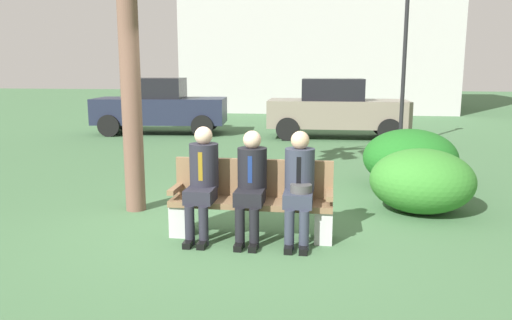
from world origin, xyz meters
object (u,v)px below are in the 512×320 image
object	(u,v)px
seated_man_middle	(251,180)
shrub_near_bench	(410,158)
shrub_mid_lawn	(422,181)
parked_car_far	(336,109)
seated_man_right	(299,181)
park_bench	(252,201)
building_backdrop	(319,0)
parked_car_near	(160,106)
street_lamp	(405,52)
seated_man_left	(202,177)

from	to	relation	value
seated_man_middle	shrub_near_bench	world-z (taller)	seated_man_middle
shrub_mid_lawn	parked_car_far	bearing A→B (deg)	98.36
seated_man_right	parked_car_far	xyz separation A→B (m)	(0.51, 8.86, 0.13)
park_bench	seated_man_middle	bearing A→B (deg)	-84.68
shrub_mid_lawn	building_backdrop	xyz separation A→B (m)	(-1.93, 18.47, 4.81)
park_bench	parked_car_far	size ratio (longest dim) A/B	0.48
seated_man_right	parked_car_near	distance (m)	10.24
park_bench	shrub_mid_lawn	size ratio (longest dim) A/B	1.34
street_lamp	seated_man_right	bearing A→B (deg)	-105.74
shrub_mid_lawn	parked_car_near	size ratio (longest dim) A/B	0.35
seated_man_middle	shrub_mid_lawn	world-z (taller)	seated_man_middle
seated_man_right	shrub_near_bench	xyz separation A→B (m)	(1.67, 3.00, -0.22)
park_bench	street_lamp	size ratio (longest dim) A/B	0.49
park_bench	seated_man_right	bearing A→B (deg)	-13.51
seated_man_middle	building_backdrop	size ratio (longest dim) A/B	0.10
seated_man_left	seated_man_middle	distance (m)	0.57
seated_man_middle	seated_man_right	world-z (taller)	seated_man_right
seated_man_right	shrub_near_bench	bearing A→B (deg)	60.87
park_bench	building_backdrop	world-z (taller)	building_backdrop
seated_man_left	shrub_mid_lawn	xyz separation A→B (m)	(2.72, 1.44, -0.28)
parked_car_near	seated_man_right	bearing A→B (deg)	-62.10
parked_car_near	street_lamp	bearing A→B (deg)	-12.03
seated_man_right	building_backdrop	size ratio (longest dim) A/B	0.10
park_bench	seated_man_left	world-z (taller)	seated_man_left
seated_man_right	parked_car_near	xyz separation A→B (m)	(-4.79, 9.05, 0.13)
seated_man_left	street_lamp	xyz separation A→B (m)	(3.25, 7.56, 1.63)
park_bench	parked_car_near	xyz separation A→B (m)	(-4.23, 8.91, 0.42)
seated_man_middle	parked_car_far	xyz separation A→B (m)	(1.06, 8.86, 0.13)
seated_man_middle	shrub_mid_lawn	distance (m)	2.60
street_lamp	park_bench	bearing A→B (deg)	-109.92
parked_car_near	seated_man_middle	bearing A→B (deg)	-64.87
parked_car_far	building_backdrop	xyz separation A→B (m)	(-0.84, 11.05, 4.41)
park_bench	building_backdrop	xyz separation A→B (m)	(0.23, 19.77, 4.83)
parked_car_near	parked_car_far	distance (m)	5.30
park_bench	shrub_mid_lawn	distance (m)	2.53
seated_man_left	parked_car_far	xyz separation A→B (m)	(1.63, 8.85, 0.11)
seated_man_right	building_backdrop	world-z (taller)	building_backdrop
seated_man_left	parked_car_near	distance (m)	9.75
seated_man_left	seated_man_middle	world-z (taller)	seated_man_left
shrub_near_bench	shrub_mid_lawn	xyz separation A→B (m)	(-0.07, -1.56, -0.04)
street_lamp	building_backdrop	xyz separation A→B (m)	(-2.46, 12.34, 2.89)
seated_man_right	shrub_mid_lawn	distance (m)	2.17
seated_man_left	parked_car_far	distance (m)	9.00
shrub_mid_lawn	shrub_near_bench	bearing A→B (deg)	87.27
parked_car_near	street_lamp	xyz separation A→B (m)	(6.92, -1.48, 1.52)
shrub_mid_lawn	parked_car_near	xyz separation A→B (m)	(-6.39, 7.60, 0.40)
park_bench	seated_man_right	distance (m)	0.64
seated_man_right	building_backdrop	xyz separation A→B (m)	(-0.33, 19.91, 4.54)
parked_car_far	building_backdrop	bearing A→B (deg)	94.32
parked_car_near	seated_man_left	bearing A→B (deg)	-67.91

